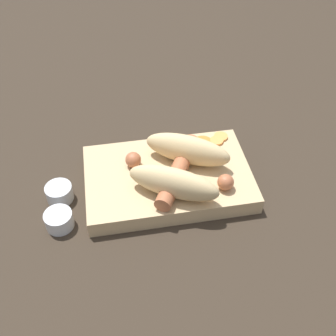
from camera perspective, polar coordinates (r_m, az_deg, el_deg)
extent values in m
plane|color=#33281E|center=(0.71, 0.00, -2.25)|extent=(3.00, 3.00, 0.00)
cube|color=tan|center=(0.70, 0.00, -1.43)|extent=(0.27, 0.17, 0.03)
ellipsoid|color=#DBBC84|center=(0.69, 2.67, 2.51)|extent=(0.15, 0.10, 0.05)
ellipsoid|color=#DBBC84|center=(0.64, 0.60, -2.05)|extent=(0.15, 0.10, 0.05)
cylinder|color=#B26642|center=(0.68, 1.39, -0.36)|extent=(0.10, 0.15, 0.03)
sphere|color=#B26642|center=(0.70, -4.74, 1.12)|extent=(0.03, 0.03, 0.03)
sphere|color=#B26642|center=(0.67, 7.81, -1.91)|extent=(0.03, 0.03, 0.03)
cylinder|color=orange|center=(0.74, 4.74, 3.38)|extent=(0.05, 0.05, 0.00)
cylinder|color=#F99E4C|center=(0.75, 6.61, 3.69)|extent=(0.02, 0.02, 0.00)
cylinder|color=#F99E4C|center=(0.76, 7.16, 4.25)|extent=(0.03, 0.03, 0.00)
cylinder|color=silver|center=(0.71, -14.50, -3.26)|extent=(0.04, 0.04, 0.03)
cylinder|color=gold|center=(0.71, -14.39, -3.68)|extent=(0.04, 0.04, 0.01)
cylinder|color=silver|center=(0.67, -14.54, -6.83)|extent=(0.04, 0.04, 0.03)
cylinder|color=white|center=(0.68, -14.42, -7.24)|extent=(0.04, 0.04, 0.01)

